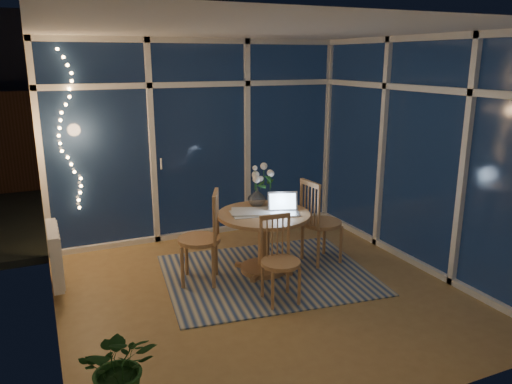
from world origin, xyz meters
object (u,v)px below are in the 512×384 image
dining_table (264,243)px  chair_front (281,261)px  flower_vase (257,197)px  chair_right (322,221)px  laptop (284,204)px  chair_left (199,237)px  potted_plant (121,372)px

dining_table → chair_front: (-0.16, -0.73, 0.09)m
dining_table → flower_vase: size_ratio=4.88×
dining_table → flower_vase: bearing=81.3°
chair_right → flower_vase: chair_right is taller
laptop → chair_left: bearing=-171.4°
chair_right → laptop: (-0.56, -0.11, 0.31)m
chair_left → flower_vase: chair_left is taller
dining_table → chair_front: 0.75m
laptop → flower_vase: bearing=127.6°
chair_left → chair_front: (0.59, -0.76, -0.07)m
chair_right → flower_vase: (-0.70, 0.30, 0.29)m
chair_left → chair_front: chair_left is taller
chair_right → potted_plant: 3.18m
dining_table → chair_right: bearing=-1.5°
chair_right → potted_plant: (-2.62, -1.81, -0.13)m
chair_right → chair_front: 1.15m
chair_front → laptop: laptop is taller
flower_vase → potted_plant: (-1.91, -2.11, -0.42)m
dining_table → chair_front: bearing=-102.1°
flower_vase → laptop: bearing=-70.9°
dining_table → chair_right: (0.75, -0.02, 0.16)m
laptop → chair_right: bearing=29.8°
chair_left → chair_front: 0.96m
dining_table → potted_plant: (-1.87, -1.83, 0.03)m
chair_left → flower_vase: 0.87m
potted_plant → laptop: bearing=39.5°
chair_left → chair_right: bearing=112.1°
flower_vase → chair_right: bearing=-23.0°
laptop → potted_plant: bearing=-121.9°
chair_front → flower_vase: size_ratio=4.20×
dining_table → laptop: 0.52m
dining_table → chair_front: size_ratio=1.16×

